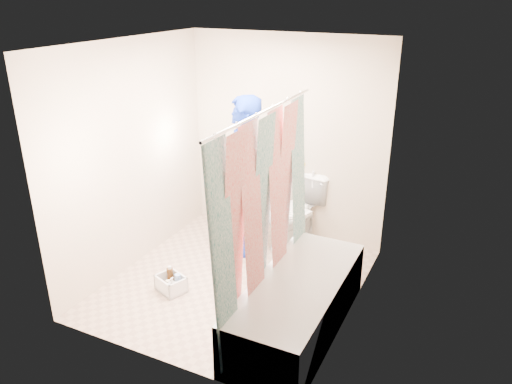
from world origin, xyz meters
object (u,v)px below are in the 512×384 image
at_px(plumber, 243,177).
at_px(cleaning_caddy, 171,284).
at_px(toilet, 296,212).
at_px(bathtub, 298,303).

relative_size(plumber, cleaning_caddy, 5.33).
bearing_deg(plumber, cleaning_caddy, -35.22).
xyz_separation_m(toilet, cleaning_caddy, (-0.74, -1.49, -0.34)).
distance_m(bathtub, cleaning_caddy, 1.37).
xyz_separation_m(bathtub, cleaning_caddy, (-1.35, 0.00, -0.19)).
height_order(toilet, cleaning_caddy, toilet).
xyz_separation_m(bathtub, toilet, (-0.61, 1.50, 0.15)).
height_order(bathtub, cleaning_caddy, bathtub).
height_order(plumber, cleaning_caddy, plumber).
bearing_deg(bathtub, toilet, 112.34).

